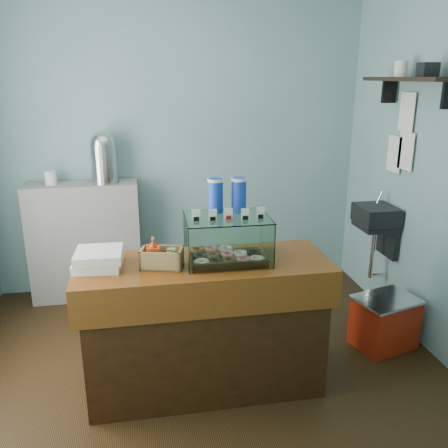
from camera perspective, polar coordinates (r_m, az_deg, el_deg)
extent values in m
plane|color=black|center=(3.64, -2.79, -16.37)|extent=(3.50, 3.50, 0.00)
cube|color=#709DA3|center=(4.56, -5.56, 9.47)|extent=(3.50, 0.04, 2.80)
cube|color=#709DA3|center=(1.67, 3.30, -4.41)|extent=(3.50, 0.04, 2.80)
cube|color=#709DA3|center=(3.73, 24.75, 6.21)|extent=(0.04, 3.00, 2.80)
cube|color=black|center=(4.21, 17.83, 1.07)|extent=(0.30, 0.35, 0.15)
cube|color=black|center=(4.32, 19.11, -1.40)|extent=(0.04, 0.30, 0.35)
cylinder|color=silver|center=(4.29, 18.19, 3.01)|extent=(0.02, 0.02, 0.12)
cylinder|color=silver|center=(4.31, 17.40, -3.40)|extent=(0.04, 0.04, 0.45)
cube|color=black|center=(3.85, 21.49, 15.92)|extent=(0.25, 1.00, 0.03)
cube|color=black|center=(4.23, 19.26, 14.81)|extent=(0.12, 0.03, 0.18)
cube|color=white|center=(4.08, 21.03, 8.19)|extent=(0.01, 0.21, 0.30)
cube|color=white|center=(4.23, 19.79, 7.93)|extent=(0.01, 0.21, 0.30)
cube|color=white|center=(4.09, 21.13, 12.45)|extent=(0.01, 0.21, 0.30)
cube|color=#3E1E0B|center=(3.21, -2.30, -12.57)|extent=(1.50, 0.56, 0.84)
cube|color=#4B2A0A|center=(3.01, -2.41, -5.11)|extent=(1.60, 0.60, 0.06)
cube|color=#4B2A0A|center=(2.81, -1.58, -9.53)|extent=(1.60, 0.04, 0.18)
cube|color=gray|center=(4.60, -16.30, -2.01)|extent=(1.00, 0.32, 1.10)
cube|color=#331E0F|center=(3.02, 0.39, -4.19)|extent=(0.47, 0.34, 0.02)
torus|color=silver|center=(2.89, -2.64, -4.64)|extent=(0.10, 0.10, 0.03)
torus|color=black|center=(2.90, -0.95, -4.54)|extent=(0.10, 0.10, 0.03)
torus|color=brown|center=(2.91, 0.73, -4.45)|extent=(0.10, 0.10, 0.03)
torus|color=#D46372|center=(2.93, 2.39, -4.35)|extent=(0.10, 0.10, 0.03)
torus|color=silver|center=(2.94, 4.03, -4.24)|extent=(0.10, 0.10, 0.03)
torus|color=black|center=(2.99, -2.87, -3.89)|extent=(0.10, 0.10, 0.03)
torus|color=brown|center=(3.00, -1.23, -3.81)|extent=(0.10, 0.10, 0.03)
torus|color=#D46372|center=(3.01, 0.39, -3.72)|extent=(0.10, 0.10, 0.03)
torus|color=silver|center=(3.02, 2.00, -3.62)|extent=(0.10, 0.10, 0.03)
torus|color=black|center=(3.04, 3.60, -3.53)|extent=(0.10, 0.10, 0.03)
torus|color=brown|center=(3.09, -3.08, -3.20)|extent=(0.10, 0.10, 0.03)
torus|color=#D46372|center=(3.09, -1.50, -3.11)|extent=(0.10, 0.10, 0.03)
torus|color=silver|center=(3.11, 0.08, -3.03)|extent=(0.10, 0.10, 0.03)
cube|color=white|center=(2.80, 1.02, -3.10)|extent=(0.52, 0.02, 0.28)
cube|color=white|center=(3.15, -0.16, -0.75)|extent=(0.52, 0.02, 0.28)
cube|color=white|center=(2.95, -4.56, -2.10)|extent=(0.01, 0.37, 0.28)
cube|color=white|center=(3.02, 5.22, -1.60)|extent=(0.01, 0.37, 0.28)
cube|color=white|center=(2.93, 0.40, 0.80)|extent=(0.54, 0.40, 0.01)
cube|color=white|center=(2.85, -3.36, 1.07)|extent=(0.05, 0.01, 0.07)
cube|color=black|center=(2.85, -3.35, 0.63)|extent=(0.03, 0.02, 0.02)
cube|color=white|center=(2.86, -1.39, 1.16)|extent=(0.05, 0.01, 0.07)
cube|color=black|center=(2.86, -1.39, 0.72)|extent=(0.03, 0.02, 0.02)
cube|color=white|center=(2.87, 0.57, 1.24)|extent=(0.05, 0.01, 0.07)
cube|color=#AA120D|center=(2.88, 0.56, 0.80)|extent=(0.03, 0.02, 0.02)
cube|color=white|center=(2.89, 2.50, 1.33)|extent=(0.05, 0.01, 0.07)
cube|color=black|center=(2.90, 2.49, 0.89)|extent=(0.03, 0.02, 0.02)
cube|color=white|center=(2.91, 4.41, 1.41)|extent=(0.05, 0.01, 0.07)
cube|color=black|center=(2.92, 4.40, 0.97)|extent=(0.03, 0.02, 0.02)
cylinder|color=blue|center=(3.00, -1.02, 3.45)|extent=(0.09, 0.09, 0.22)
cylinder|color=white|center=(2.98, -1.03, 5.31)|extent=(0.10, 0.10, 0.02)
cylinder|color=blue|center=(3.03, 1.80, 3.55)|extent=(0.09, 0.09, 0.22)
cylinder|color=white|center=(3.01, 1.82, 5.40)|extent=(0.10, 0.10, 0.02)
cube|color=#A07F50|center=(2.94, -7.45, -5.06)|extent=(0.28, 0.21, 0.01)
cube|color=#A07F50|center=(2.86, -7.76, -4.58)|extent=(0.25, 0.08, 0.12)
cube|color=#A07F50|center=(2.98, -7.23, -3.61)|extent=(0.25, 0.08, 0.12)
cube|color=#A07F50|center=(2.94, -9.75, -4.00)|extent=(0.05, 0.15, 0.12)
cube|color=#A07F50|center=(2.90, -5.20, -4.16)|extent=(0.05, 0.15, 0.12)
imported|color=#E64A15|center=(2.91, -8.49, -3.28)|extent=(0.10, 0.10, 0.18)
cylinder|color=#468B25|center=(2.91, -6.33, -4.09)|extent=(0.06, 0.06, 0.10)
cylinder|color=silver|center=(2.89, -6.37, -3.07)|extent=(0.05, 0.05, 0.01)
cube|color=white|center=(3.01, -14.91, -4.55)|extent=(0.30, 0.30, 0.06)
cube|color=white|center=(2.97, -14.83, -3.62)|extent=(0.29, 0.29, 0.06)
cylinder|color=silver|center=(4.42, -14.10, 4.87)|extent=(0.25, 0.25, 0.01)
cylinder|color=silver|center=(4.38, -14.27, 7.11)|extent=(0.22, 0.22, 0.34)
sphere|color=silver|center=(4.36, -14.43, 9.31)|extent=(0.22, 0.22, 0.22)
cube|color=#B4250E|center=(3.95, 18.72, -11.22)|extent=(0.51, 0.43, 0.38)
cube|color=silver|center=(3.86, 19.01, -8.59)|extent=(0.54, 0.46, 0.02)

